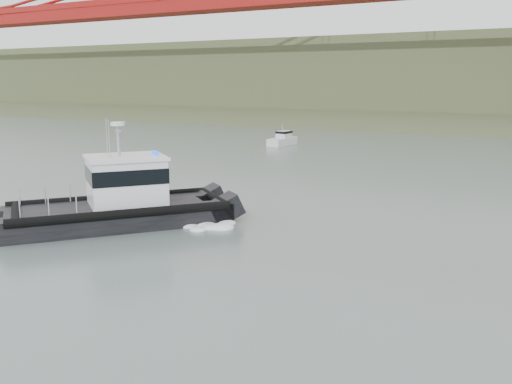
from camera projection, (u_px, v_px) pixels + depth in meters
ground at (202, 287)px, 22.62m from camera, size 400.00×400.00×0.00m
patrol_boat at (120, 199)px, 32.29m from camera, size 11.26×12.58×6.04m
motorboat at (283, 139)px, 73.20m from camera, size 1.91×5.22×2.84m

